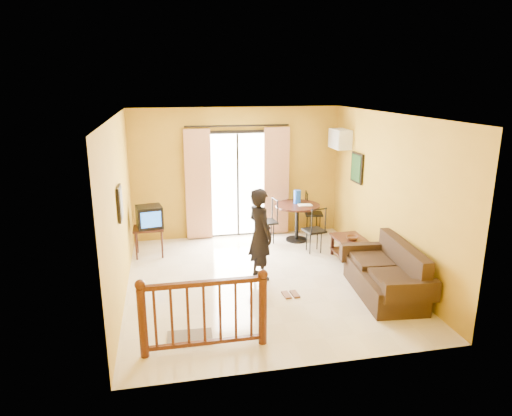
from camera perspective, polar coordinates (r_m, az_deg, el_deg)
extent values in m
plane|color=beige|center=(7.94, 0.70, -9.06)|extent=(5.00, 5.00, 0.00)
plane|color=white|center=(7.24, 0.78, 11.54)|extent=(5.00, 5.00, 0.00)
plane|color=#B78C23|center=(9.86, -2.37, 4.38)|extent=(4.50, 0.00, 4.50)
plane|color=#B78C23|center=(5.17, 6.69, -6.16)|extent=(4.50, 0.00, 4.50)
plane|color=#B78C23|center=(7.34, -16.69, -0.17)|extent=(0.00, 5.00, 5.00)
plane|color=#B78C23|center=(8.23, 16.23, 1.53)|extent=(0.00, 5.00, 5.00)
cube|color=black|center=(9.90, -2.34, 2.94)|extent=(1.34, 0.03, 2.34)
cube|color=white|center=(9.87, -2.31, 2.90)|extent=(1.20, 0.04, 2.20)
cube|color=black|center=(9.85, -2.29, 2.87)|extent=(0.04, 0.02, 2.20)
cube|color=beige|center=(9.71, -7.22, 2.88)|extent=(0.55, 0.08, 2.35)
cube|color=beige|center=(9.98, 2.57, 3.33)|extent=(0.55, 0.08, 2.35)
cylinder|color=black|center=(9.62, -2.34, 10.23)|extent=(2.20, 0.04, 0.04)
cube|color=black|center=(9.09, -13.29, -2.47)|extent=(0.58, 0.48, 0.04)
cylinder|color=black|center=(9.01, -14.75, -4.62)|extent=(0.04, 0.04, 0.56)
cylinder|color=black|center=(8.99, -11.67, -4.46)|extent=(0.04, 0.04, 0.56)
cylinder|color=black|center=(9.37, -14.64, -3.82)|extent=(0.04, 0.04, 0.56)
cylinder|color=black|center=(9.36, -11.68, -3.67)|extent=(0.04, 0.04, 0.56)
cube|color=black|center=(9.02, -13.19, -1.06)|extent=(0.53, 0.50, 0.42)
cube|color=blue|center=(8.82, -12.98, -1.44)|extent=(0.37, 0.08, 0.30)
cube|color=black|center=(7.11, -16.67, 0.58)|extent=(0.04, 0.42, 0.52)
cube|color=#514E46|center=(7.10, -16.47, 0.59)|extent=(0.01, 0.34, 0.44)
cylinder|color=black|center=(9.68, 5.19, 0.31)|extent=(0.95, 0.95, 0.04)
cylinder|color=black|center=(9.79, 5.14, -1.88)|extent=(0.08, 0.08, 0.77)
cylinder|color=black|center=(9.91, 5.09, -3.93)|extent=(0.47, 0.47, 0.03)
cylinder|color=blue|center=(9.75, 5.18, 1.41)|extent=(0.15, 0.15, 0.29)
cube|color=silver|center=(9.62, 6.16, 0.37)|extent=(0.29, 0.19, 0.02)
cube|color=white|center=(9.78, 10.49, 8.49)|extent=(0.30, 0.60, 0.40)
cube|color=gray|center=(9.73, 9.66, 8.49)|extent=(0.02, 0.56, 0.36)
cube|color=black|center=(9.31, 12.51, 4.92)|extent=(0.04, 0.50, 0.60)
cube|color=black|center=(9.30, 12.37, 4.92)|extent=(0.01, 0.42, 0.52)
cube|color=black|center=(8.76, 11.96, -4.05)|extent=(0.55, 1.00, 0.04)
cube|color=black|center=(8.86, 11.86, -5.81)|extent=(0.51, 0.96, 0.03)
cube|color=black|center=(8.37, 11.68, -6.51)|extent=(0.05, 0.05, 0.42)
cube|color=black|center=(8.55, 14.42, -6.21)|extent=(0.05, 0.05, 0.42)
cube|color=black|center=(9.13, 9.51, -4.51)|extent=(0.05, 0.05, 0.42)
cube|color=black|center=(9.29, 12.07, -4.28)|extent=(0.05, 0.05, 0.42)
imported|color=brown|center=(8.75, 11.94, -3.69)|extent=(0.27, 0.27, 0.07)
cube|color=black|center=(7.65, 15.67, -8.98)|extent=(0.97, 1.71, 0.41)
cube|color=black|center=(7.66, 17.93, -6.25)|extent=(0.34, 1.65, 0.56)
cube|color=black|center=(6.93, 18.81, -9.85)|extent=(0.83, 0.24, 0.31)
cube|color=black|center=(8.23, 13.28, -5.36)|extent=(0.83, 0.24, 0.31)
cube|color=black|center=(7.25, 16.73, -8.44)|extent=(0.62, 0.71, 0.10)
cube|color=black|center=(7.83, 14.28, -6.43)|extent=(0.62, 0.71, 0.10)
imported|color=black|center=(7.78, 0.51, -3.26)|extent=(0.55, 0.68, 1.60)
cylinder|color=#471E0F|center=(5.90, -13.98, -13.80)|extent=(0.11, 0.11, 0.92)
cylinder|color=#471E0F|center=(6.00, 0.85, -12.77)|extent=(0.11, 0.11, 0.92)
sphere|color=#471E0F|center=(5.67, -14.31, -9.29)|extent=(0.13, 0.13, 0.13)
sphere|color=#471E0F|center=(5.77, 0.87, -8.31)|extent=(0.13, 0.13, 0.13)
cube|color=#471E0F|center=(5.69, -6.63, -9.33)|extent=(1.55, 0.08, 0.06)
cube|color=#471E0F|center=(6.08, -6.38, -16.36)|extent=(1.55, 0.06, 0.05)
cube|color=#5D534A|center=(6.38, -8.28, -15.73)|extent=(0.62, 0.43, 0.02)
cube|color=brown|center=(7.43, 3.82, -10.79)|extent=(0.11, 0.25, 0.03)
cube|color=brown|center=(7.46, 4.87, -10.68)|extent=(0.11, 0.25, 0.03)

